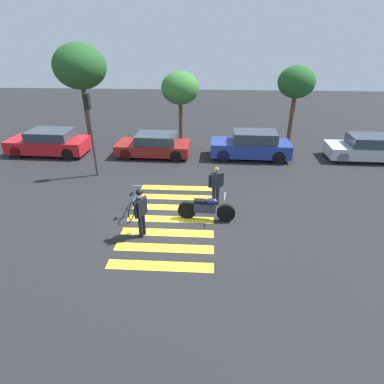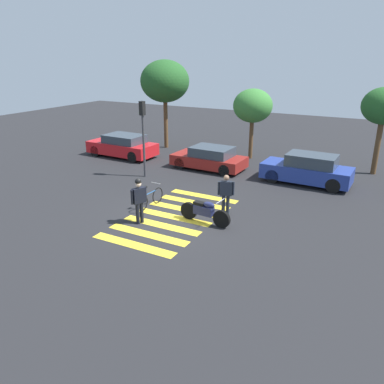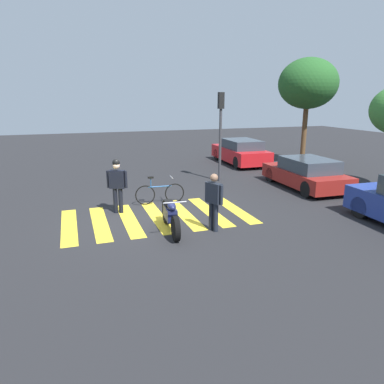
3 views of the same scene
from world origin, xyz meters
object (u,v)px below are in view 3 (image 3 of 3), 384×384
officer_by_motorcycle (214,199)px  car_maroon_wagon (306,174)px  police_motorcycle (171,215)px  car_red_convertible (240,152)px  leaning_bicycle (160,193)px  officer_on_foot (117,182)px  traffic_light_pole (220,122)px

officer_by_motorcycle → car_maroon_wagon: bearing=121.5°
police_motorcycle → officer_by_motorcycle: officer_by_motorcycle is taller
police_motorcycle → car_red_convertible: (-9.15, 6.71, 0.20)m
leaning_bicycle → car_red_convertible: bearing=135.2°
leaning_bicycle → officer_by_motorcycle: bearing=14.5°
police_motorcycle → officer_by_motorcycle: (0.36, 1.17, 0.48)m
car_maroon_wagon → officer_on_foot: bearing=-83.7°
police_motorcycle → leaning_bicycle: (-2.77, 0.37, -0.08)m
police_motorcycle → leaning_bicycle: police_motorcycle is taller
traffic_light_pole → officer_on_foot: bearing=-56.9°
police_motorcycle → car_red_convertible: 11.35m
officer_on_foot → officer_by_motorcycle: size_ratio=1.09×
leaning_bicycle → traffic_light_pole: (-2.70, 3.48, 2.27)m
officer_on_foot → car_maroon_wagon: size_ratio=0.44×
leaning_bicycle → officer_on_foot: (0.58, -1.56, 0.67)m
car_red_convertible → traffic_light_pole: 5.07m
officer_by_motorcycle → car_red_convertible: officer_by_motorcycle is taller
leaning_bicycle → officer_on_foot: size_ratio=0.98×
officer_on_foot → car_maroon_wagon: officer_on_foot is taller
police_motorcycle → leaning_bicycle: 2.80m
officer_on_foot → car_maroon_wagon: (-0.88, 7.97, -0.44)m
police_motorcycle → officer_on_foot: officer_on_foot is taller
police_motorcycle → traffic_light_pole: size_ratio=0.55×
officer_on_foot → car_red_convertible: officer_on_foot is taller
officer_on_foot → car_maroon_wagon: 8.03m
police_motorcycle → traffic_light_pole: traffic_light_pole is taller
car_red_convertible → car_maroon_wagon: (6.08, 0.06, -0.06)m
leaning_bicycle → officer_on_foot: officer_on_foot is taller
officer_by_motorcycle → car_maroon_wagon: 6.57m
officer_by_motorcycle → traffic_light_pole: (-5.84, 2.67, 1.71)m
officer_on_foot → officer_by_motorcycle: (2.55, 2.37, -0.10)m
officer_on_foot → car_red_convertible: 10.54m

